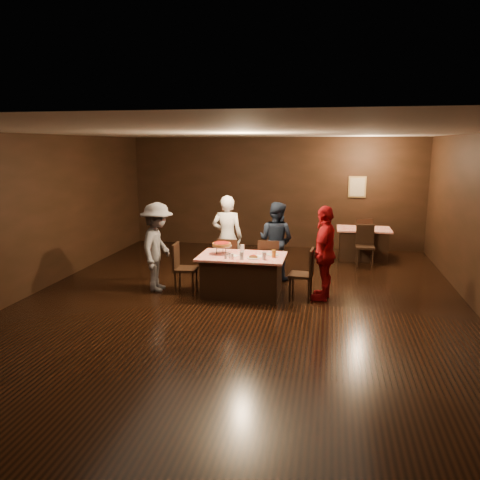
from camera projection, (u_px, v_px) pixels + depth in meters
name	position (u px, v px, depth m)	size (l,w,h in m)	color
room	(240.00, 184.00, 7.91)	(10.00, 10.04, 3.02)	black
main_table	(242.00, 275.00, 8.78)	(1.60, 1.00, 0.77)	red
back_table	(363.00, 244.00, 11.60)	(1.30, 0.90, 0.77)	#B71E0C
chair_far_left	(230.00, 260.00, 9.56)	(0.42, 0.42, 0.95)	black
chair_far_right	(268.00, 262.00, 9.41)	(0.42, 0.42, 0.95)	black
chair_end_left	(186.00, 268.00, 8.97)	(0.42, 0.42, 0.95)	black
chair_end_right	(301.00, 274.00, 8.56)	(0.42, 0.42, 0.95)	black
chair_back_near	(365.00, 246.00, 10.91)	(0.42, 0.42, 0.95)	black
chair_back_far	(362.00, 236.00, 12.16)	(0.42, 0.42, 0.95)	black
diner_white_jacket	(227.00, 237.00, 9.86)	(0.65, 0.42, 1.77)	white
diner_navy_hoodie	(276.00, 240.00, 9.86)	(0.79, 0.62, 1.63)	#182133
diner_grey_knit	(157.00, 247.00, 9.00)	(1.11, 0.64, 1.72)	slate
diner_red_shirt	(325.00, 253.00, 8.48)	(1.01, 0.42, 1.73)	#AB0E14
pizza_stand	(222.00, 245.00, 8.79)	(0.38, 0.38, 0.22)	black
plate_with_slice	(254.00, 257.00, 8.48)	(0.25, 0.25, 0.06)	white
plate_empty	(272.00, 255.00, 8.75)	(0.25, 0.25, 0.01)	white
glass_front_left	(242.00, 256.00, 8.39)	(0.08, 0.08, 0.14)	silver
glass_front_right	(264.00, 256.00, 8.37)	(0.08, 0.08, 0.14)	silver
glass_amber	(274.00, 254.00, 8.53)	(0.08, 0.08, 0.14)	#BF7F26
glass_back	(242.00, 248.00, 8.99)	(0.08, 0.08, 0.14)	silver
condiments	(229.00, 256.00, 8.46)	(0.17, 0.10, 0.09)	silver
napkin_center	(258.00, 256.00, 8.65)	(0.16, 0.16, 0.01)	white
napkin_left	(234.00, 256.00, 8.68)	(0.16, 0.16, 0.01)	white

